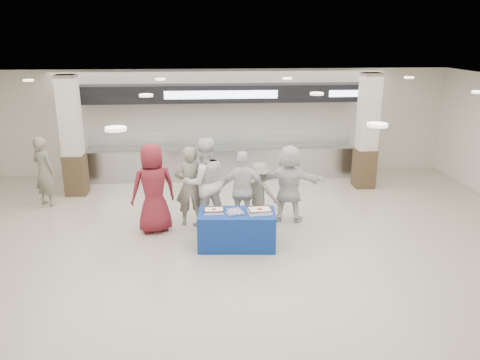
{
  "coord_description": "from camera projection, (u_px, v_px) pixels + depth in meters",
  "views": [
    {
      "loc": [
        -0.52,
        -8.24,
        4.18
      ],
      "look_at": [
        0.26,
        1.6,
        1.09
      ],
      "focal_mm": 35.0,
      "sensor_mm": 36.0,
      "label": 1
    }
  ],
  "objects": [
    {
      "name": "chef_short",
      "position": [
        243.0,
        191.0,
        10.28
      ],
      "size": [
        1.07,
        0.51,
        1.78
      ],
      "primitive_type": "imported",
      "rotation": [
        0.0,
        0.0,
        3.07
      ],
      "color": "silver",
      "rests_on": "ground"
    },
    {
      "name": "soldier_a",
      "position": [
        190.0,
        186.0,
        10.51
      ],
      "size": [
        0.71,
        0.5,
        1.83
      ],
      "primitive_type": "imported",
      "rotation": [
        0.0,
        0.0,
        3.24
      ],
      "color": "slate",
      "rests_on": "ground"
    },
    {
      "name": "civilian_white",
      "position": [
        289.0,
        183.0,
        10.73
      ],
      "size": [
        1.75,
        0.86,
        1.81
      ],
      "primitive_type": "imported",
      "rotation": [
        0.0,
        0.0,
        2.94
      ],
      "color": "silver",
      "rests_on": "ground"
    },
    {
      "name": "ground",
      "position": [
        233.0,
        258.0,
        9.13
      ],
      "size": [
        14.0,
        14.0,
        0.0
      ],
      "primitive_type": "plane",
      "color": "#BCB3A1",
      "rests_on": "ground"
    },
    {
      "name": "serving_line",
      "position": [
        221.0,
        140.0,
        13.92
      ],
      "size": [
        8.7,
        0.85,
        2.8
      ],
      "color": "#B4B6BB",
      "rests_on": "ground"
    },
    {
      "name": "sheet_cake_left",
      "position": [
        214.0,
        210.0,
        9.4
      ],
      "size": [
        0.4,
        0.31,
        0.09
      ],
      "color": "white",
      "rests_on": "display_table"
    },
    {
      "name": "soldier_bg",
      "position": [
        44.0,
        171.0,
        11.73
      ],
      "size": [
        0.78,
        0.71,
        1.78
      ],
      "primitive_type": "imported",
      "rotation": [
        0.0,
        0.0,
        2.58
      ],
      "color": "slate",
      "rests_on": "ground"
    },
    {
      "name": "column_left",
      "position": [
        72.0,
        139.0,
        12.37
      ],
      "size": [
        0.55,
        0.55,
        3.2
      ],
      "color": "#3C2C1B",
      "rests_on": "ground"
    },
    {
      "name": "cupcake_tray",
      "position": [
        235.0,
        212.0,
        9.37
      ],
      "size": [
        0.4,
        0.34,
        0.06
      ],
      "color": "#A0A1A5",
      "rests_on": "display_table"
    },
    {
      "name": "column_right",
      "position": [
        367.0,
        134.0,
        12.97
      ],
      "size": [
        0.55,
        0.55,
        3.2
      ],
      "color": "#3C2C1B",
      "rests_on": "ground"
    },
    {
      "name": "display_table",
      "position": [
        237.0,
        230.0,
        9.52
      ],
      "size": [
        1.61,
        0.9,
        0.75
      ],
      "primitive_type": "cube",
      "rotation": [
        0.0,
        0.0,
        -0.08
      ],
      "color": "navy",
      "rests_on": "ground"
    },
    {
      "name": "civilian_maroon",
      "position": [
        153.0,
        188.0,
        10.11
      ],
      "size": [
        1.13,
        0.92,
        1.99
      ],
      "primitive_type": "imported",
      "rotation": [
        0.0,
        0.0,
        3.49
      ],
      "color": "maroon",
      "rests_on": "ground"
    },
    {
      "name": "soldier_b",
      "position": [
        259.0,
        194.0,
        10.61
      ],
      "size": [
        1.07,
        0.86,
        1.44
      ],
      "primitive_type": "imported",
      "rotation": [
        0.0,
        0.0,
        2.74
      ],
      "color": "slate",
      "rests_on": "ground"
    },
    {
      "name": "sheet_cake_right",
      "position": [
        260.0,
        210.0,
        9.38
      ],
      "size": [
        0.5,
        0.4,
        0.1
      ],
      "color": "white",
      "rests_on": "display_table"
    },
    {
      "name": "chef_tall",
      "position": [
        204.0,
        182.0,
        10.45
      ],
      "size": [
        1.17,
        1.03,
        2.03
      ],
      "primitive_type": "imported",
      "rotation": [
        0.0,
        0.0,
        3.45
      ],
      "color": "silver",
      "rests_on": "ground"
    }
  ]
}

